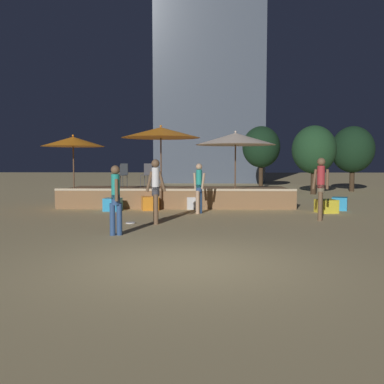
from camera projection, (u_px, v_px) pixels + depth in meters
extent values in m
plane|color=tan|center=(184.00, 264.00, 7.16)|extent=(120.00, 120.00, 0.00)
cube|color=olive|center=(178.00, 197.00, 16.94)|extent=(8.74, 3.10, 0.66)
cube|color=#CCB793|center=(175.00, 190.00, 15.41)|extent=(8.74, 0.12, 0.08)
cylinder|color=brown|center=(161.00, 174.00, 15.22)|extent=(0.05, 0.05, 2.56)
cone|color=orange|center=(161.00, 133.00, 15.12)|extent=(2.79, 2.79, 0.37)
sphere|color=orange|center=(161.00, 126.00, 15.10)|extent=(0.08, 0.08, 0.08)
cylinder|color=brown|center=(74.00, 178.00, 15.61)|extent=(0.05, 0.05, 2.27)
cone|color=orange|center=(73.00, 142.00, 15.52)|extent=(2.28, 2.28, 0.35)
sphere|color=orange|center=(73.00, 136.00, 15.50)|extent=(0.08, 0.08, 0.08)
cylinder|color=brown|center=(235.00, 177.00, 15.41)|extent=(0.05, 0.05, 2.32)
cone|color=beige|center=(235.00, 139.00, 15.31)|extent=(2.89, 2.89, 0.43)
sphere|color=beige|center=(236.00, 132.00, 15.29)|extent=(0.08, 0.08, 0.08)
cube|color=#2D9EDB|center=(340.00, 204.00, 15.10)|extent=(0.65, 0.65, 0.46)
cube|color=yellow|center=(326.00, 206.00, 14.37)|extent=(0.73, 0.73, 0.44)
cube|color=white|center=(193.00, 203.00, 15.50)|extent=(0.58, 0.58, 0.44)
cube|color=orange|center=(150.00, 203.00, 15.19)|extent=(0.68, 0.68, 0.48)
cube|color=#2D9EDB|center=(113.00, 204.00, 14.90)|extent=(0.61, 0.61, 0.45)
cylinder|color=brown|center=(156.00, 209.00, 11.86)|extent=(0.13, 0.13, 0.82)
cylinder|color=brown|center=(156.00, 209.00, 11.69)|extent=(0.13, 0.13, 0.82)
cylinder|color=#3F3F47|center=(156.00, 191.00, 11.74)|extent=(0.21, 0.21, 0.24)
cylinder|color=white|center=(156.00, 179.00, 11.72)|extent=(0.21, 0.21, 0.63)
cylinder|color=brown|center=(149.00, 182.00, 11.69)|extent=(0.22, 0.12, 0.57)
cylinder|color=brown|center=(162.00, 181.00, 11.75)|extent=(0.24, 0.12, 0.56)
sphere|color=brown|center=(156.00, 163.00, 11.69)|extent=(0.22, 0.22, 0.22)
cylinder|color=#2D4C7F|center=(113.00, 219.00, 9.93)|extent=(0.13, 0.13, 0.75)
cylinder|color=#2D4C7F|center=(119.00, 219.00, 9.98)|extent=(0.13, 0.13, 0.75)
cylinder|color=#2D4C7F|center=(116.00, 200.00, 9.92)|extent=(0.19, 0.19, 0.24)
cylinder|color=teal|center=(116.00, 187.00, 9.90)|extent=(0.19, 0.19, 0.58)
cylinder|color=brown|center=(117.00, 190.00, 9.76)|extent=(0.11, 0.11, 0.51)
cylinder|color=brown|center=(115.00, 189.00, 10.06)|extent=(0.14, 0.21, 0.52)
sphere|color=brown|center=(115.00, 170.00, 9.87)|extent=(0.20, 0.20, 0.20)
cylinder|color=brown|center=(320.00, 206.00, 12.40)|extent=(0.13, 0.13, 0.85)
cylinder|color=#72664C|center=(320.00, 206.00, 12.57)|extent=(0.13, 0.13, 0.85)
cylinder|color=#72664C|center=(321.00, 189.00, 12.45)|extent=(0.22, 0.22, 0.24)
cylinder|color=#B22D33|center=(321.00, 177.00, 12.43)|extent=(0.22, 0.22, 0.65)
cylinder|color=brown|center=(327.00, 179.00, 12.37)|extent=(0.10, 0.10, 0.58)
cylinder|color=brown|center=(315.00, 179.00, 12.49)|extent=(0.16, 0.12, 0.58)
sphere|color=brown|center=(321.00, 162.00, 12.40)|extent=(0.23, 0.23, 0.23)
cylinder|color=#2D4C7F|center=(200.00, 202.00, 14.19)|extent=(0.13, 0.13, 0.76)
cylinder|color=tan|center=(198.00, 202.00, 14.05)|extent=(0.13, 0.13, 0.76)
cylinder|color=#2D4C7F|center=(199.00, 188.00, 14.09)|extent=(0.20, 0.20, 0.24)
cylinder|color=teal|center=(199.00, 179.00, 14.07)|extent=(0.20, 0.20, 0.58)
cylinder|color=tan|center=(195.00, 181.00, 14.16)|extent=(0.14, 0.13, 0.52)
cylinder|color=tan|center=(203.00, 181.00, 13.98)|extent=(0.17, 0.15, 0.53)
sphere|color=tan|center=(199.00, 167.00, 14.04)|extent=(0.21, 0.21, 0.21)
cylinder|color=#47474C|center=(141.00, 181.00, 16.57)|extent=(0.02, 0.02, 0.45)
cylinder|color=#47474C|center=(147.00, 181.00, 16.44)|extent=(0.02, 0.02, 0.45)
cylinder|color=#47474C|center=(145.00, 181.00, 16.84)|extent=(0.02, 0.02, 0.45)
cylinder|color=#47474C|center=(151.00, 181.00, 16.71)|extent=(0.02, 0.02, 0.45)
cylinder|color=#47474C|center=(146.00, 175.00, 16.62)|extent=(0.40, 0.40, 0.02)
cube|color=#47474C|center=(148.00, 169.00, 16.76)|extent=(0.34, 0.17, 0.45)
cylinder|color=#2D3338|center=(116.00, 181.00, 16.38)|extent=(0.02, 0.02, 0.45)
cylinder|color=#2D3338|center=(123.00, 181.00, 16.26)|extent=(0.02, 0.02, 0.45)
cylinder|color=#2D3338|center=(121.00, 181.00, 16.65)|extent=(0.02, 0.02, 0.45)
cylinder|color=#2D3338|center=(127.00, 181.00, 16.54)|extent=(0.02, 0.02, 0.45)
cylinder|color=#2D3338|center=(122.00, 175.00, 16.44)|extent=(0.40, 0.40, 0.02)
cube|color=#2D3338|center=(124.00, 169.00, 16.58)|extent=(0.35, 0.16, 0.45)
cylinder|color=white|center=(130.00, 223.00, 11.88)|extent=(0.27, 0.27, 0.03)
cylinder|color=#3D2B1C|center=(352.00, 180.00, 24.60)|extent=(0.28, 0.28, 1.33)
ellipsoid|color=black|center=(353.00, 149.00, 24.47)|extent=(2.41, 2.41, 2.65)
cylinder|color=#3D2B1C|center=(313.00, 182.00, 22.40)|extent=(0.28, 0.28, 1.32)
ellipsoid|color=#1E4223|center=(314.00, 150.00, 22.28)|extent=(2.28, 2.28, 2.50)
cylinder|color=#3D2B1C|center=(261.00, 176.00, 28.21)|extent=(0.28, 0.28, 1.57)
ellipsoid|color=black|center=(261.00, 147.00, 28.07)|extent=(2.46, 2.46, 2.71)
cube|color=#4C5666|center=(209.00, 96.00, 34.87)|extent=(8.78, 3.62, 14.19)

